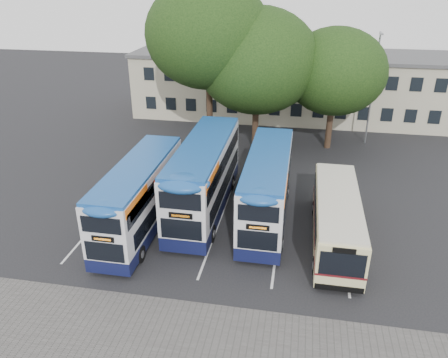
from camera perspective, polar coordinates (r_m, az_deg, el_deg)
ground at (r=21.18m, az=7.02°, el=-13.30°), size 120.00×120.00×0.00m
bay_lines at (r=25.63m, az=-0.60°, el=-5.54°), size 14.12×11.00×0.01m
depot_building at (r=44.71m, az=9.72°, el=12.07°), size 32.40×8.40×6.20m
lamp_post at (r=37.84m, az=18.93°, el=11.70°), size 0.25×1.05×9.06m
tree_left at (r=34.36m, az=-2.04°, el=18.32°), size 9.51×9.51×13.02m
tree_mid at (r=34.49m, az=4.37°, el=15.13°), size 9.43×9.43×11.10m
tree_right at (r=35.68m, az=14.32°, el=13.45°), size 7.88×7.88×9.62m
bus_dd_left at (r=24.43m, az=-10.93°, el=-1.91°), size 2.29×9.43×3.93m
bus_dd_mid at (r=25.86m, az=-2.57°, el=0.71°), size 2.53×10.42×4.34m
bus_dd_right at (r=24.99m, az=5.67°, el=-0.74°), size 2.35×9.70×4.04m
bus_single at (r=23.91m, az=14.50°, el=-4.67°), size 2.30×9.04×2.69m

